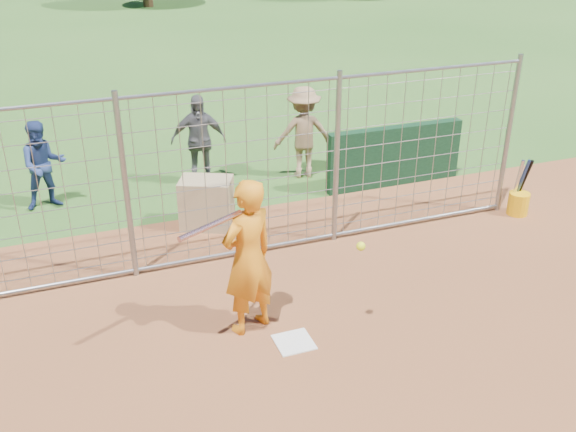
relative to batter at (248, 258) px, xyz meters
name	(u,v)px	position (x,y,z in m)	size (l,w,h in m)	color
ground	(288,333)	(0.39, -0.28, -0.97)	(100.00, 100.00, 0.00)	#2D591E
home_plate	(294,342)	(0.39, -0.48, -0.96)	(0.43, 0.43, 0.02)	silver
dugout_wall	(394,156)	(3.79, 3.32, -0.42)	(2.60, 0.20, 1.10)	#11381E
batter	(248,258)	(0.00, 0.00, 0.00)	(0.71, 0.46, 1.94)	orange
bystander_a	(43,165)	(-2.14, 4.50, -0.22)	(0.73, 0.57, 1.51)	navy
bystander_b	(199,140)	(0.50, 4.58, -0.13)	(0.98, 0.41, 1.67)	#505055
bystander_c	(303,132)	(2.40, 4.28, -0.12)	(1.10, 0.63, 1.71)	#91704F
equipment_bin	(207,203)	(0.19, 2.85, -0.57)	(0.80, 0.55, 0.80)	tan
equipment_in_play	(249,231)	(-0.07, -0.29, 0.51)	(2.08, 0.60, 0.48)	silver
bucket_with_bats	(519,200)	(5.10, 1.48, -0.73)	(0.34, 0.36, 0.97)	#F8B10D
backstop_fence	(237,177)	(0.39, 1.72, 0.29)	(9.08, 0.08, 2.60)	gray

